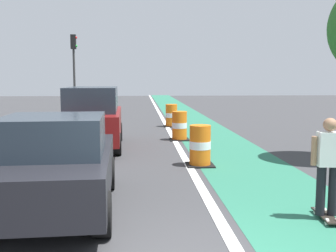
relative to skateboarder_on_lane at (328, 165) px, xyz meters
name	(u,v)px	position (x,y,z in m)	size (l,w,h in m)	color
bike_lane_strip	(206,134)	(-0.26, 10.29, -0.91)	(2.50, 80.00, 0.01)	#286B51
lane_divider_stripe	(171,134)	(-1.76, 10.29, -0.91)	(0.20, 80.00, 0.01)	silver
skateboarder_on_lane	(328,165)	(0.00, 0.00, 0.00)	(0.57, 0.82, 1.69)	black
parked_sedan_nearest	(57,165)	(-4.50, 0.72, -0.08)	(2.07, 4.18, 1.70)	black
parked_suv_second	(93,117)	(-4.64, 7.22, 0.12)	(2.05, 4.66, 2.04)	maroon
traffic_barrel_front	(200,146)	(-1.46, 4.19, -0.38)	(0.73, 0.73, 1.09)	orange
traffic_barrel_mid	(179,126)	(-1.57, 8.67, -0.38)	(0.73, 0.73, 1.09)	orange
traffic_barrel_back	(171,116)	(-1.55, 12.90, -0.38)	(0.73, 0.73, 1.09)	orange
traffic_light_corner	(74,60)	(-7.25, 19.78, 2.59)	(0.41, 0.32, 5.10)	#2D2D2D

